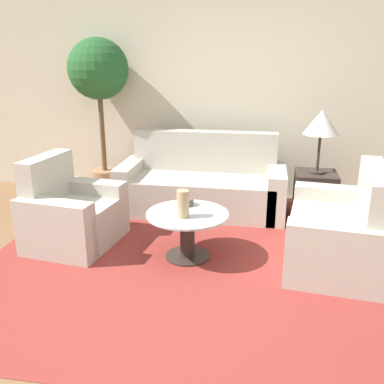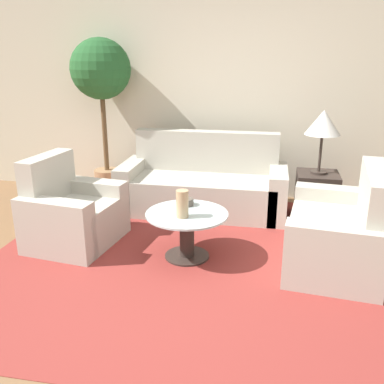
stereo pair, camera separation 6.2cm
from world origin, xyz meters
name	(u,v)px [view 1 (the left image)]	position (x,y,z in m)	size (l,w,h in m)	color
ground_plane	(161,305)	(0.00, 0.00, 0.00)	(14.00, 14.00, 0.00)	brown
wall_back	(210,93)	(0.00, 2.73, 1.30)	(10.00, 0.06, 2.60)	beige
rug	(187,256)	(0.05, 0.80, 0.00)	(3.58, 3.39, 0.01)	maroon
sofa_main	(202,186)	(0.00, 2.08, 0.29)	(1.92, 0.80, 0.90)	#B2AD9E
armchair	(70,216)	(-1.13, 0.92, 0.28)	(0.85, 0.95, 0.86)	#B2AD9E
loveseat	(342,233)	(1.41, 0.93, 0.28)	(0.90, 1.30, 0.88)	#B2AD9E
coffee_table	(187,229)	(0.05, 0.80, 0.28)	(0.74, 0.74, 0.43)	#332823
side_table	(315,195)	(1.29, 2.04, 0.26)	(0.45, 0.45, 0.52)	#332823
table_lamp	(321,123)	(1.29, 2.04, 1.07)	(0.38, 0.38, 0.69)	#332823
potted_plant	(99,80)	(-1.32, 2.38, 1.47)	(0.73, 0.73, 1.97)	#93704C
vase	(183,204)	(0.03, 0.70, 0.56)	(0.11, 0.11, 0.24)	tan
bowl	(186,202)	(0.01, 1.00, 0.47)	(0.14, 0.14, 0.07)	brown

